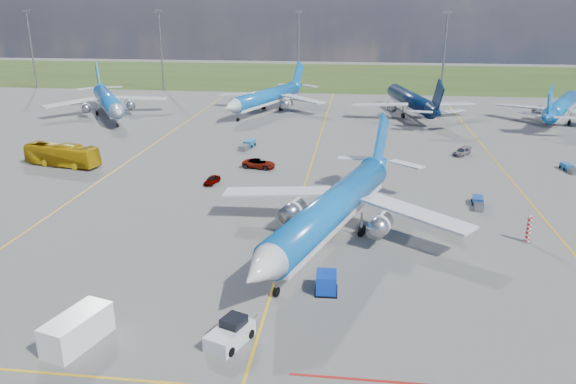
# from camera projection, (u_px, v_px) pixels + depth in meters

# --- Properties ---
(ground) EXTENTS (400.00, 400.00, 0.00)m
(ground) POSITION_uv_depth(u_px,v_px,m) (281.00, 261.00, 56.76)
(ground) COLOR #5D5D5A
(ground) RESTS_ON ground
(grass_strip) EXTENTS (400.00, 80.00, 0.01)m
(grass_strip) POSITION_uv_depth(u_px,v_px,m) (338.00, 76.00, 197.72)
(grass_strip) COLOR #2D4719
(grass_strip) RESTS_ON ground
(taxiway_lines) EXTENTS (60.25, 160.00, 0.02)m
(taxiway_lines) POSITION_uv_depth(u_px,v_px,m) (308.00, 179.00, 82.77)
(taxiway_lines) COLOR gold
(taxiway_lines) RESTS_ON ground
(floodlight_masts) EXTENTS (202.20, 0.50, 22.70)m
(floodlight_masts) POSITION_uv_depth(u_px,v_px,m) (370.00, 49.00, 154.93)
(floodlight_masts) COLOR slate
(floodlight_masts) RESTS_ON ground
(warning_post) EXTENTS (0.50, 0.50, 3.00)m
(warning_post) POSITION_uv_depth(u_px,v_px,m) (529.00, 229.00, 60.76)
(warning_post) COLOR red
(warning_post) RESTS_ON ground
(bg_jet_nw) EXTENTS (45.96, 49.16, 10.30)m
(bg_jet_nw) POSITION_uv_depth(u_px,v_px,m) (110.00, 116.00, 128.45)
(bg_jet_nw) COLOR blue
(bg_jet_nw) RESTS_ON ground
(bg_jet_nnw) EXTENTS (41.37, 46.90, 10.23)m
(bg_jet_nnw) POSITION_uv_depth(u_px,v_px,m) (267.00, 112.00, 133.80)
(bg_jet_nnw) COLOR blue
(bg_jet_nnw) RESTS_ON ground
(bg_jet_n) EXTENTS (37.65, 44.75, 10.27)m
(bg_jet_n) POSITION_uv_depth(u_px,v_px,m) (410.00, 116.00, 129.26)
(bg_jet_n) COLOR #061939
(bg_jet_n) RESTS_ON ground
(bg_jet_ne) EXTENTS (42.20, 46.22, 9.81)m
(bg_jet_ne) POSITION_uv_depth(u_px,v_px,m) (559.00, 122.00, 122.66)
(bg_jet_ne) COLOR blue
(bg_jet_ne) RESTS_ON ground
(main_airliner) EXTENTS (42.69, 48.95, 10.79)m
(main_airliner) POSITION_uv_depth(u_px,v_px,m) (332.00, 240.00, 61.73)
(main_airliner) COLOR blue
(main_airliner) RESTS_ON ground
(pushback_tug) EXTENTS (3.51, 5.75, 1.94)m
(pushback_tug) POSITION_uv_depth(u_px,v_px,m) (231.00, 333.00, 42.97)
(pushback_tug) COLOR silver
(pushback_tug) RESTS_ON ground
(uld_container) EXTENTS (1.90, 2.33, 1.82)m
(uld_container) POSITION_uv_depth(u_px,v_px,m) (326.00, 283.00, 50.47)
(uld_container) COLOR #0C35B3
(uld_container) RESTS_ON ground
(service_van) EXTENTS (3.92, 6.03, 2.45)m
(service_van) POSITION_uv_depth(u_px,v_px,m) (77.00, 329.00, 42.66)
(service_van) COLOR white
(service_van) RESTS_ON ground
(apron_bus) EXTENTS (13.11, 5.76, 3.55)m
(apron_bus) POSITION_uv_depth(u_px,v_px,m) (62.00, 155.00, 89.16)
(apron_bus) COLOR #BF950B
(apron_bus) RESTS_ON ground
(service_car_a) EXTENTS (2.10, 3.63, 1.16)m
(service_car_a) POSITION_uv_depth(u_px,v_px,m) (212.00, 180.00, 80.67)
(service_car_a) COLOR #999999
(service_car_a) RESTS_ON ground
(service_car_b) EXTENTS (5.56, 3.30, 1.45)m
(service_car_b) POSITION_uv_depth(u_px,v_px,m) (259.00, 164.00, 88.27)
(service_car_b) COLOR #999999
(service_car_b) RESTS_ON ground
(service_car_c) EXTENTS (3.85, 4.43, 1.22)m
(service_car_c) POSITION_uv_depth(u_px,v_px,m) (462.00, 152.00, 95.72)
(service_car_c) COLOR #999999
(service_car_c) RESTS_ON ground
(baggage_tug_w) EXTENTS (1.69, 4.49, 0.98)m
(baggage_tug_w) POSITION_uv_depth(u_px,v_px,m) (478.00, 203.00, 71.82)
(baggage_tug_w) COLOR navy
(baggage_tug_w) RESTS_ON ground
(baggage_tug_c) EXTENTS (2.16, 5.46, 1.19)m
(baggage_tug_c) POSITION_uv_depth(u_px,v_px,m) (247.00, 145.00, 100.48)
(baggage_tug_c) COLOR #1B65A3
(baggage_tug_c) RESTS_ON ground
(baggage_tug_e) EXTENTS (1.64, 4.45, 0.97)m
(baggage_tug_e) POSITION_uv_depth(u_px,v_px,m) (569.00, 168.00, 86.80)
(baggage_tug_e) COLOR #1A60A1
(baggage_tug_e) RESTS_ON ground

